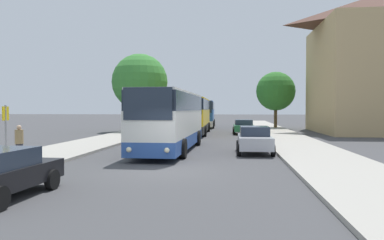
# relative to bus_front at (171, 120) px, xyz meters

# --- Properties ---
(ground_plane) EXTENTS (300.00, 300.00, 0.00)m
(ground_plane) POSITION_rel_bus_front_xyz_m (0.96, -7.28, -1.84)
(ground_plane) COLOR #424244
(ground_plane) RESTS_ON ground
(sidewalk_right) EXTENTS (4.00, 120.00, 0.15)m
(sidewalk_right) POSITION_rel_bus_front_xyz_m (7.96, -7.28, -1.76)
(sidewalk_right) COLOR #A39E93
(sidewalk_right) RESTS_ON ground_plane
(bus_front) EXTENTS (2.90, 11.41, 3.44)m
(bus_front) POSITION_rel_bus_front_xyz_m (0.00, 0.00, 0.00)
(bus_front) COLOR #2D519E
(bus_front) RESTS_ON ground_plane
(bus_middle) EXTENTS (2.88, 12.12, 3.48)m
(bus_middle) POSITION_rel_bus_front_xyz_m (-0.11, 14.86, 0.02)
(bus_middle) COLOR #2D2D2D
(bus_middle) RESTS_ON ground_plane
(bus_rear) EXTENTS (3.08, 11.05, 3.47)m
(bus_rear) POSITION_rel_bus_front_xyz_m (-0.16, 28.22, 0.01)
(bus_rear) COLOR silver
(bus_rear) RESTS_ON ground_plane
(parked_car_right_near) EXTENTS (1.96, 3.93, 1.50)m
(parked_car_right_near) POSITION_rel_bus_front_xyz_m (4.82, -0.83, -1.06)
(parked_car_right_near) COLOR #B7B7BC
(parked_car_right_near) RESTS_ON ground_plane
(parked_car_right_far) EXTENTS (2.15, 4.15, 1.40)m
(parked_car_right_far) POSITION_rel_bus_front_xyz_m (4.71, 15.25, -1.10)
(parked_car_right_far) COLOR #236B38
(parked_car_right_far) RESTS_ON ground_plane
(bus_stop_sign) EXTENTS (0.08, 0.45, 2.47)m
(bus_stop_sign) POSITION_rel_bus_front_xyz_m (-5.98, -6.84, -0.15)
(bus_stop_sign) COLOR gray
(bus_stop_sign) RESTS_ON sidewalk_left
(pedestrian_waiting_near) EXTENTS (0.36, 0.36, 1.60)m
(pedestrian_waiting_near) POSITION_rel_bus_front_xyz_m (-5.89, -5.98, -0.89)
(pedestrian_waiting_near) COLOR #23232D
(pedestrian_waiting_near) RESTS_ON sidewalk_left
(tree_left_near) EXTENTS (5.99, 5.99, 8.23)m
(tree_left_near) POSITION_rel_bus_front_xyz_m (-6.32, 17.81, 3.54)
(tree_left_near) COLOR #47331E
(tree_left_near) RESTS_ON sidewalk_left
(tree_right_near) EXTENTS (4.83, 4.83, 6.93)m
(tree_right_near) POSITION_rel_bus_front_xyz_m (8.98, 25.76, 2.82)
(tree_right_near) COLOR #513D23
(tree_right_near) RESTS_ON sidewalk_right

